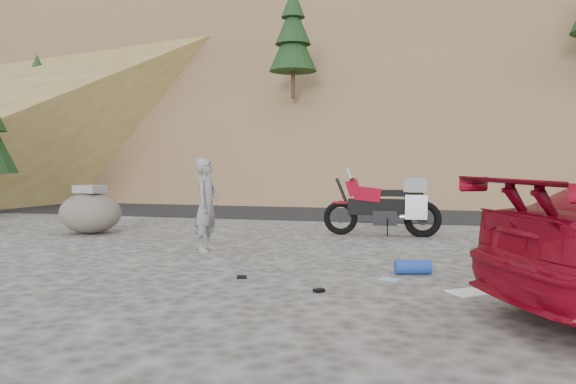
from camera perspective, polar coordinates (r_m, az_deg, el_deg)
name	(u,v)px	position (r m, az deg, el deg)	size (l,w,h in m)	color
ground	(323,259)	(9.15, 3.61, -6.79)	(140.00, 140.00, 0.00)	#454340
road	(377,211)	(18.00, 9.05, -1.92)	(120.00, 7.00, 0.05)	black
hillside	(414,50)	(50.66, 12.65, 13.87)	(120.00, 73.00, 46.72)	brown
motorcycle	(387,206)	(12.01, 10.04, -1.44)	(2.48, 0.78, 1.47)	black
man	(207,251)	(10.03, -8.23, -5.94)	(0.60, 0.39, 1.64)	gray
boulder	(90,212)	(13.00, -19.44, -1.94)	(1.71, 1.60, 1.07)	#58534C
gear_white_cloth	(468,292)	(7.16, 17.82, -9.69)	(0.42, 0.37, 0.01)	white
gear_blue_mat	(413,267)	(8.09, 12.58, -7.46)	(0.20, 0.20, 0.50)	#1C3EA9
gear_bottle	(483,274)	(7.85, 19.21, -7.86)	(0.08, 0.08, 0.21)	#1C3EA9
gear_glove_a	(242,277)	(7.67, -4.71, -8.60)	(0.13, 0.09, 0.04)	black
gear_glove_b	(319,290)	(6.87, 3.16, -9.96)	(0.12, 0.09, 0.04)	black
gear_blue_cloth	(389,279)	(7.68, 10.26, -8.72)	(0.26, 0.19, 0.01)	#85ACCE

